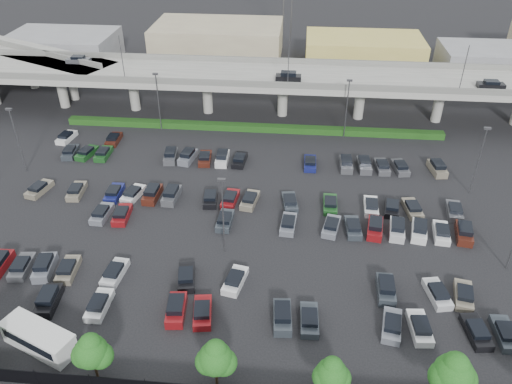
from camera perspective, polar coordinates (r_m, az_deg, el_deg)
ground at (r=67.26m, az=-2.61°, el=-2.36°), size 280.00×280.00×0.00m
overpass at (r=92.27m, az=-0.19°, el=12.86°), size 150.00×13.00×15.80m
on_ramp at (r=118.76m, az=-26.26°, el=14.20°), size 50.93×30.13×8.80m
hedge at (r=88.38m, az=-0.48°, el=7.37°), size 66.00×1.60×1.10m
tree_row at (r=45.65m, az=-6.40°, el=-18.33°), size 65.07×3.66×5.94m
shuttle_bus at (r=53.88m, az=-23.60°, el=-14.98°), size 8.09×5.36×2.46m
parked_cars at (r=64.91m, az=-2.80°, el=-3.20°), size 63.00×41.62×1.67m
light_poles at (r=66.17m, az=-6.07°, el=3.24°), size 66.90×48.38×10.30m
distant_buildings at (r=121.26m, az=7.40°, el=16.03°), size 138.00×24.00×9.00m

